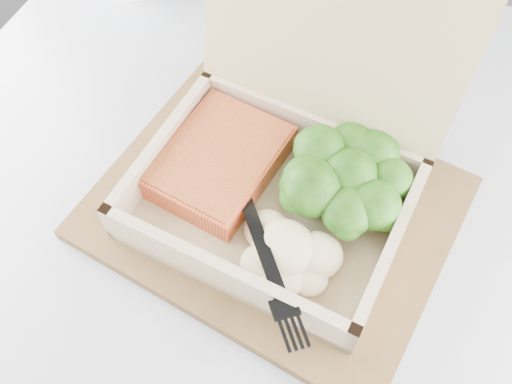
% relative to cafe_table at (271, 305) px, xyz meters
% --- Properties ---
extents(floor, '(4.00, 4.00, 0.00)m').
position_rel_cafe_table_xyz_m(floor, '(0.18, 0.30, -0.55)').
color(floor, gray).
rests_on(floor, ground).
extents(cafe_table, '(0.83, 0.83, 0.74)m').
position_rel_cafe_table_xyz_m(cafe_table, '(0.00, 0.00, 0.00)').
color(cafe_table, black).
rests_on(cafe_table, floor).
extents(serving_tray, '(0.36, 0.30, 0.01)m').
position_rel_cafe_table_xyz_m(serving_tray, '(-0.01, 0.02, 0.20)').
color(serving_tray, brown).
rests_on(serving_tray, cafe_table).
extents(takeout_container, '(0.26, 0.25, 0.23)m').
position_rel_cafe_table_xyz_m(takeout_container, '(-0.01, 0.05, 0.26)').
color(takeout_container, '#9D8A5E').
rests_on(takeout_container, serving_tray).
extents(salmon_fillet, '(0.12, 0.14, 0.03)m').
position_rel_cafe_table_xyz_m(salmon_fillet, '(-0.07, 0.03, 0.23)').
color(salmon_fillet, '#DC572B').
rests_on(salmon_fillet, takeout_container).
extents(broccoli_pile, '(0.13, 0.13, 0.05)m').
position_rel_cafe_table_xyz_m(broccoli_pile, '(0.05, 0.05, 0.24)').
color(broccoli_pile, '#37791B').
rests_on(broccoli_pile, takeout_container).
extents(mashed_potatoes, '(0.09, 0.08, 0.03)m').
position_rel_cafe_table_xyz_m(mashed_potatoes, '(0.02, -0.03, 0.23)').
color(mashed_potatoes, beige).
rests_on(mashed_potatoes, takeout_container).
extents(plastic_fork, '(0.11, 0.13, 0.02)m').
position_rel_cafe_table_xyz_m(plastic_fork, '(-0.01, -0.02, 0.24)').
color(plastic_fork, black).
rests_on(plastic_fork, mashed_potatoes).
extents(receipt, '(0.09, 0.15, 0.00)m').
position_rel_cafe_table_xyz_m(receipt, '(-0.03, 0.20, 0.19)').
color(receipt, white).
rests_on(receipt, cafe_table).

